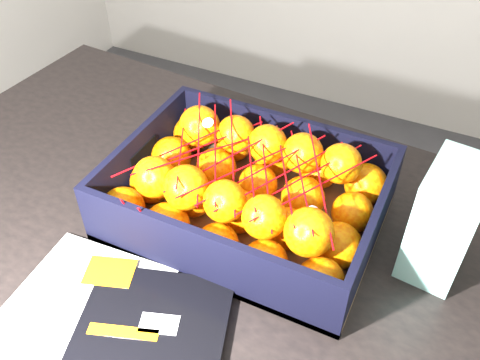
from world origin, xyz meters
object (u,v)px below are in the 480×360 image
at_px(table, 188,254).
at_px(produce_crate, 248,202).
at_px(retail_carton, 445,220).
at_px(magazine_stack, 109,340).

distance_m(table, produce_crate, 0.17).
bearing_deg(produce_crate, table, -152.69).
bearing_deg(retail_carton, table, -160.96).
distance_m(table, magazine_stack, 0.28).
bearing_deg(retail_carton, magazine_stack, -130.57).
xyz_separation_m(table, magazine_stack, (0.03, -0.26, 0.11)).
height_order(table, retail_carton, retail_carton).
distance_m(magazine_stack, retail_carton, 0.52).
distance_m(magazine_stack, produce_crate, 0.32).
bearing_deg(retail_carton, produce_crate, -166.27).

